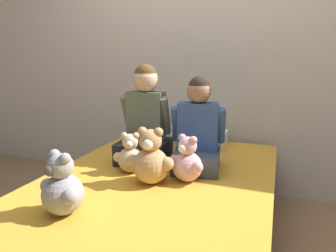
% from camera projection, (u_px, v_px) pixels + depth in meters
% --- Properties ---
extents(ground_plane, '(14.00, 14.00, 0.00)m').
position_uv_depth(ground_plane, '(155.00, 249.00, 1.86)').
color(ground_plane, '#93704C').
extents(wall_behind_bed, '(8.00, 0.06, 2.50)m').
position_uv_depth(wall_behind_bed, '(203.00, 47.00, 2.56)').
color(wall_behind_bed, beige).
rests_on(wall_behind_bed, ground_plane).
extents(bed, '(1.34, 1.99, 0.46)m').
position_uv_depth(bed, '(155.00, 216.00, 1.81)').
color(bed, brown).
rests_on(bed, ground_plane).
extents(child_on_left, '(0.34, 0.33, 0.66)m').
position_uv_depth(child_on_left, '(145.00, 122.00, 2.04)').
color(child_on_left, black).
rests_on(child_on_left, bed).
extents(child_on_right, '(0.37, 0.38, 0.59)m').
position_uv_depth(child_on_right, '(198.00, 132.00, 1.93)').
color(child_on_right, '#384251').
rests_on(child_on_right, bed).
extents(teddy_bear_held_by_left_child, '(0.21, 0.16, 0.26)m').
position_uv_depth(teddy_bear_held_by_left_child, '(131.00, 156.00, 1.87)').
color(teddy_bear_held_by_left_child, '#D1B78E').
rests_on(teddy_bear_held_by_left_child, bed).
extents(teddy_bear_held_by_right_child, '(0.22, 0.17, 0.28)m').
position_uv_depth(teddy_bear_held_by_right_child, '(187.00, 162.00, 1.73)').
color(teddy_bear_held_by_right_child, '#DBA3B2').
rests_on(teddy_bear_held_by_right_child, bed).
extents(teddy_bear_between_children, '(0.27, 0.21, 0.33)m').
position_uv_depth(teddy_bear_between_children, '(151.00, 160.00, 1.70)').
color(teddy_bear_between_children, tan).
rests_on(teddy_bear_between_children, bed).
extents(teddy_bear_at_foot_of_bed, '(0.24, 0.19, 0.30)m').
position_uv_depth(teddy_bear_at_foot_of_bed, '(62.00, 188.00, 1.36)').
color(teddy_bear_at_foot_of_bed, '#939399').
rests_on(teddy_bear_at_foot_of_bed, bed).
extents(pillow_at_headboard, '(0.54, 0.32, 0.11)m').
position_uv_depth(pillow_at_headboard, '(192.00, 138.00, 2.48)').
color(pillow_at_headboard, white).
rests_on(pillow_at_headboard, bed).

